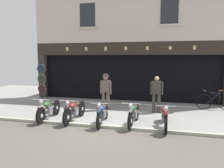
% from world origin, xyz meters
% --- Properties ---
extents(ground, '(22.96, 22.00, 0.18)m').
position_xyz_m(ground, '(0.00, -0.98, -0.04)').
color(ground, gray).
extents(shop_facade, '(11.26, 4.42, 6.52)m').
position_xyz_m(shop_facade, '(0.00, 7.00, 1.75)').
color(shop_facade, black).
rests_on(shop_facade, ground).
extents(motorcycle_left, '(0.62, 2.00, 0.92)m').
position_xyz_m(motorcycle_left, '(-2.26, 0.59, 0.42)').
color(motorcycle_left, black).
rests_on(motorcycle_left, ground).
extents(motorcycle_center_left, '(0.62, 2.05, 0.91)m').
position_xyz_m(motorcycle_center_left, '(-1.18, 0.65, 0.42)').
color(motorcycle_center_left, black).
rests_on(motorcycle_center_left, ground).
extents(motorcycle_center, '(0.62, 1.94, 0.91)m').
position_xyz_m(motorcycle_center, '(-0.02, 0.55, 0.41)').
color(motorcycle_center, black).
rests_on(motorcycle_center, ground).
extents(motorcycle_center_right, '(0.62, 1.96, 0.92)m').
position_xyz_m(motorcycle_center_right, '(1.12, 0.71, 0.43)').
color(motorcycle_center_right, black).
rests_on(motorcycle_center_right, ground).
extents(motorcycle_right, '(0.62, 2.10, 0.92)m').
position_xyz_m(motorcycle_right, '(2.22, 0.64, 0.43)').
color(motorcycle_right, black).
rests_on(motorcycle_right, ground).
extents(salesman_left, '(0.56, 0.37, 1.69)m').
position_xyz_m(salesman_left, '(-0.54, 2.78, 0.95)').
color(salesman_left, brown).
rests_on(salesman_left, ground).
extents(shopkeeper_center, '(0.56, 0.26, 1.62)m').
position_xyz_m(shopkeeper_center, '(1.80, 2.82, 0.90)').
color(shopkeeper_center, '#38332D').
rests_on(shopkeeper_center, ground).
extents(tyre_sign_pole, '(0.52, 0.06, 2.29)m').
position_xyz_m(tyre_sign_pole, '(-4.61, 3.94, 1.25)').
color(tyre_sign_pole, '#232328').
rests_on(tyre_sign_pole, ground).
extents(advert_board_near, '(0.67, 0.03, 1.07)m').
position_xyz_m(advert_board_near, '(2.90, 5.40, 1.68)').
color(advert_board_near, silver).
extents(advert_board_far, '(0.66, 0.03, 1.05)m').
position_xyz_m(advert_board_far, '(4.15, 5.40, 1.62)').
color(advert_board_far, beige).
extents(leaning_bicycle, '(1.75, 0.50, 0.96)m').
position_xyz_m(leaning_bicycle, '(4.47, 4.10, 0.39)').
color(leaning_bicycle, black).
rests_on(leaning_bicycle, ground).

